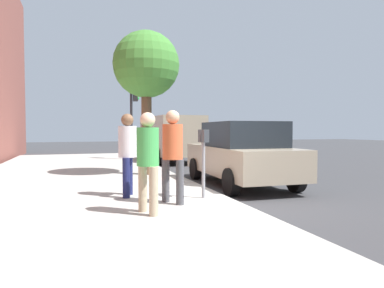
{
  "coord_description": "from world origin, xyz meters",
  "views": [
    {
      "loc": [
        -6.9,
        2.99,
        1.55
      ],
      "look_at": [
        0.06,
        0.64,
        1.25
      ],
      "focal_mm": 31.95,
      "sensor_mm": 36.0,
      "label": 1
    }
  ],
  "objects_px": {
    "parking_meter": "(204,149)",
    "parked_sedan_near": "(241,153)",
    "street_tree": "(146,67)",
    "parked_van_far": "(170,136)",
    "traffic_signal": "(133,108)",
    "pedestrian_bystander": "(148,155)",
    "pedestrian_at_meter": "(173,149)",
    "parking_officer": "(128,148)"
  },
  "relations": [
    {
      "from": "pedestrian_bystander",
      "to": "parking_officer",
      "type": "height_order",
      "value": "parking_officer"
    },
    {
      "from": "traffic_signal",
      "to": "parking_officer",
      "type": "bearing_deg",
      "value": 170.31
    },
    {
      "from": "parking_meter",
      "to": "parked_van_far",
      "type": "height_order",
      "value": "parked_van_far"
    },
    {
      "from": "parked_van_far",
      "to": "street_tree",
      "type": "xyz_separation_m",
      "value": [
        -5.65,
        2.27,
        2.27
      ]
    },
    {
      "from": "pedestrian_bystander",
      "to": "street_tree",
      "type": "distance_m",
      "value": 5.64
    },
    {
      "from": "pedestrian_at_meter",
      "to": "traffic_signal",
      "type": "xyz_separation_m",
      "value": [
        10.11,
        -0.84,
        1.38
      ]
    },
    {
      "from": "pedestrian_bystander",
      "to": "parking_meter",
      "type": "bearing_deg",
      "value": 17.09
    },
    {
      "from": "street_tree",
      "to": "parking_officer",
      "type": "bearing_deg",
      "value": 162.53
    },
    {
      "from": "pedestrian_bystander",
      "to": "parked_van_far",
      "type": "xyz_separation_m",
      "value": [
        10.67,
        -3.23,
        0.12
      ]
    },
    {
      "from": "pedestrian_bystander",
      "to": "parked_sedan_near",
      "type": "height_order",
      "value": "pedestrian_bystander"
    },
    {
      "from": "parking_meter",
      "to": "traffic_signal",
      "type": "bearing_deg",
      "value": -0.64
    },
    {
      "from": "pedestrian_bystander",
      "to": "traffic_signal",
      "type": "relative_size",
      "value": 0.47
    },
    {
      "from": "parked_sedan_near",
      "to": "street_tree",
      "type": "relative_size",
      "value": 1.0
    },
    {
      "from": "pedestrian_bystander",
      "to": "traffic_signal",
      "type": "xyz_separation_m",
      "value": [
        10.77,
        -1.45,
        1.44
      ]
    },
    {
      "from": "pedestrian_at_meter",
      "to": "pedestrian_bystander",
      "type": "distance_m",
      "value": 0.9
    },
    {
      "from": "parking_meter",
      "to": "parked_sedan_near",
      "type": "bearing_deg",
      "value": -42.55
    },
    {
      "from": "parking_officer",
      "to": "street_tree",
      "type": "height_order",
      "value": "street_tree"
    },
    {
      "from": "parking_officer",
      "to": "parked_van_far",
      "type": "height_order",
      "value": "parked_van_far"
    },
    {
      "from": "parking_officer",
      "to": "parking_meter",
      "type": "bearing_deg",
      "value": -7.91
    },
    {
      "from": "parking_officer",
      "to": "parked_sedan_near",
      "type": "xyz_separation_m",
      "value": [
        1.37,
        -3.33,
        -0.28
      ]
    },
    {
      "from": "parking_meter",
      "to": "traffic_signal",
      "type": "xyz_separation_m",
      "value": [
        9.83,
        -0.11,
        1.41
      ]
    },
    {
      "from": "pedestrian_bystander",
      "to": "parking_officer",
      "type": "xyz_separation_m",
      "value": [
        1.62,
        0.11,
        0.04
      ]
    },
    {
      "from": "parking_officer",
      "to": "street_tree",
      "type": "distance_m",
      "value": 4.27
    },
    {
      "from": "parked_sedan_near",
      "to": "street_tree",
      "type": "height_order",
      "value": "street_tree"
    },
    {
      "from": "parked_sedan_near",
      "to": "parked_van_far",
      "type": "xyz_separation_m",
      "value": [
        7.68,
        -0.0,
        0.36
      ]
    },
    {
      "from": "parking_meter",
      "to": "pedestrian_at_meter",
      "type": "relative_size",
      "value": 0.79
    },
    {
      "from": "parking_meter",
      "to": "parked_sedan_near",
      "type": "distance_m",
      "value": 2.8
    },
    {
      "from": "parked_sedan_near",
      "to": "parked_van_far",
      "type": "bearing_deg",
      "value": -0.02
    },
    {
      "from": "parking_officer",
      "to": "parked_sedan_near",
      "type": "bearing_deg",
      "value": 39.63
    },
    {
      "from": "parking_meter",
      "to": "parked_sedan_near",
      "type": "xyz_separation_m",
      "value": [
        2.05,
        -1.88,
        -0.27
      ]
    },
    {
      "from": "parking_officer",
      "to": "parked_sedan_near",
      "type": "distance_m",
      "value": 3.61
    },
    {
      "from": "parking_meter",
      "to": "street_tree",
      "type": "height_order",
      "value": "street_tree"
    },
    {
      "from": "parking_meter",
      "to": "parked_van_far",
      "type": "relative_size",
      "value": 0.27
    },
    {
      "from": "parked_van_far",
      "to": "street_tree",
      "type": "height_order",
      "value": "street_tree"
    },
    {
      "from": "parking_officer",
      "to": "traffic_signal",
      "type": "height_order",
      "value": "traffic_signal"
    },
    {
      "from": "street_tree",
      "to": "parked_van_far",
      "type": "bearing_deg",
      "value": -21.85
    },
    {
      "from": "street_tree",
      "to": "parking_meter",
      "type": "bearing_deg",
      "value": -174.65
    },
    {
      "from": "street_tree",
      "to": "pedestrian_at_meter",
      "type": "bearing_deg",
      "value": 175.4
    },
    {
      "from": "pedestrian_at_meter",
      "to": "parked_van_far",
      "type": "bearing_deg",
      "value": 45.83
    },
    {
      "from": "parked_sedan_near",
      "to": "street_tree",
      "type": "distance_m",
      "value": 4.02
    },
    {
      "from": "parked_van_far",
      "to": "traffic_signal",
      "type": "xyz_separation_m",
      "value": [
        0.1,
        1.77,
        1.32
      ]
    },
    {
      "from": "pedestrian_at_meter",
      "to": "pedestrian_bystander",
      "type": "height_order",
      "value": "pedestrian_at_meter"
    }
  ]
}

